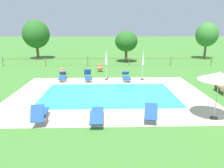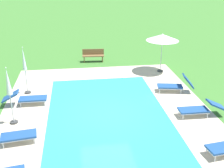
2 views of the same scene
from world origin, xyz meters
name	(u,v)px [view 2 (image 2 of 2)]	position (x,y,z in m)	size (l,w,h in m)	color
ground_plane	(108,115)	(0.00, 0.00, 0.00)	(160.00, 160.00, 0.00)	#3D752D
pool_deck_paving	(108,115)	(0.00, 0.00, 0.00)	(13.11, 9.55, 0.01)	beige
swimming_pool_water	(108,115)	(0.00, 0.00, 0.01)	(8.86, 5.30, 0.01)	#2DB7C6
pool_coping_rim	(108,115)	(0.00, 0.00, 0.01)	(9.34, 5.78, 0.01)	beige
sun_lounger_north_mid	(200,109)	(-0.62, -4.04, 0.35)	(0.62, 2.08, 0.70)	navy
sun_lounger_north_end	(175,85)	(2.06, -3.84, 0.39)	(0.95, 1.95, 0.98)	navy
sun_lounger_south_near_corner	(26,98)	(1.55, 3.72, 0.36)	(0.61, 2.06, 0.74)	navy
sun_lounger_south_far	(11,135)	(-1.70, 3.84, 0.38)	(0.84, 1.99, 0.92)	navy
patio_umbrella_open_foreground	(162,38)	(5.22, -4.01, 2.18)	(1.98, 1.98, 2.43)	#383838
patio_umbrella_closed_row_west	(9,87)	(-0.15, 4.03, 1.67)	(0.32, 0.32, 2.51)	#383838
patio_umbrella_closed_row_mid_west	(24,65)	(2.95, 3.87, 1.57)	(0.32, 0.32, 2.51)	#383838
wooden_bench_lawn_side	(93,55)	(7.86, 0.05, 0.47)	(0.53, 1.52, 0.87)	brown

